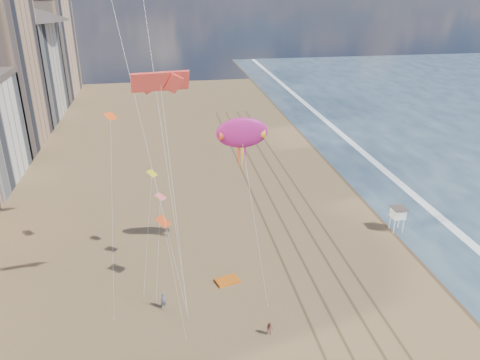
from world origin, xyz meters
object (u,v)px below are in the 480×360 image
show_kite (242,133)px  kite_flyer_a (163,301)px  kite_flyer_b (270,329)px  grounded_kite (227,281)px  lifeguard_stand (398,213)px

show_kite → kite_flyer_a: show_kite is taller
show_kite → kite_flyer_b: 20.20m
grounded_kite → kite_flyer_b: kite_flyer_b is taller
show_kite → lifeguard_stand: bearing=6.8°
kite_flyer_a → kite_flyer_b: (9.66, -5.58, -0.14)m
grounded_kite → show_kite: (2.46, 5.10, 15.17)m
kite_flyer_b → lifeguard_stand: bearing=58.3°
lifeguard_stand → grounded_kite: 24.79m
grounded_kite → kite_flyer_a: 7.72m
lifeguard_stand → grounded_kite: bearing=-162.0°
lifeguard_stand → kite_flyer_b: 26.57m
grounded_kite → kite_flyer_b: (2.73, -8.89, 0.59)m
lifeguard_stand → show_kite: show_kite is taller
show_kite → kite_flyer_b: size_ratio=12.65×
show_kite → kite_flyer_a: (-9.39, -8.40, -14.44)m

